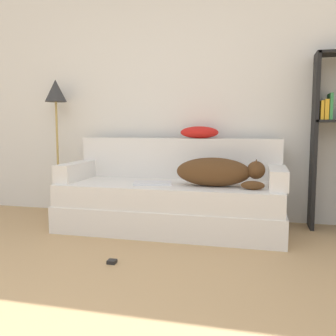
{
  "coord_description": "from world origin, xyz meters",
  "views": [
    {
      "loc": [
        0.96,
        -1.1,
        0.96
      ],
      "look_at": [
        0.15,
        2.12,
        0.59
      ],
      "focal_mm": 40.0,
      "sensor_mm": 36.0,
      "label": 1
    }
  ],
  "objects_px": {
    "floor_lamp": "(56,103)",
    "power_adapter": "(112,262)",
    "throw_pillow": "(199,132)",
    "laptop": "(153,183)",
    "couch": "(170,207)",
    "dog": "(217,172)",
    "bookshelf": "(336,132)"
  },
  "relations": [
    {
      "from": "laptop",
      "to": "floor_lamp",
      "type": "height_order",
      "value": "floor_lamp"
    },
    {
      "from": "throw_pillow",
      "to": "floor_lamp",
      "type": "height_order",
      "value": "floor_lamp"
    },
    {
      "from": "floor_lamp",
      "to": "bookshelf",
      "type": "bearing_deg",
      "value": 0.64
    },
    {
      "from": "dog",
      "to": "laptop",
      "type": "relative_size",
      "value": 2.01
    },
    {
      "from": "couch",
      "to": "floor_lamp",
      "type": "relative_size",
      "value": 1.4
    },
    {
      "from": "dog",
      "to": "floor_lamp",
      "type": "bearing_deg",
      "value": 166.2
    },
    {
      "from": "floor_lamp",
      "to": "couch",
      "type": "bearing_deg",
      "value": -14.54
    },
    {
      "from": "dog",
      "to": "throw_pillow",
      "type": "distance_m",
      "value": 0.6
    },
    {
      "from": "laptop",
      "to": "bookshelf",
      "type": "xyz_separation_m",
      "value": [
        1.61,
        0.48,
        0.46
      ]
    },
    {
      "from": "couch",
      "to": "floor_lamp",
      "type": "distance_m",
      "value": 1.72
    },
    {
      "from": "laptop",
      "to": "couch",
      "type": "bearing_deg",
      "value": 20.04
    },
    {
      "from": "couch",
      "to": "bookshelf",
      "type": "relative_size",
      "value": 1.26
    },
    {
      "from": "bookshelf",
      "to": "floor_lamp",
      "type": "xyz_separation_m",
      "value": [
        -2.83,
        -0.03,
        0.3
      ]
    },
    {
      "from": "laptop",
      "to": "dog",
      "type": "bearing_deg",
      "value": -13.48
    },
    {
      "from": "dog",
      "to": "floor_lamp",
      "type": "height_order",
      "value": "floor_lamp"
    },
    {
      "from": "dog",
      "to": "floor_lamp",
      "type": "distance_m",
      "value": 1.96
    },
    {
      "from": "couch",
      "to": "dog",
      "type": "height_order",
      "value": "dog"
    },
    {
      "from": "couch",
      "to": "floor_lamp",
      "type": "height_order",
      "value": "floor_lamp"
    },
    {
      "from": "bookshelf",
      "to": "couch",
      "type": "bearing_deg",
      "value": -165.33
    },
    {
      "from": "dog",
      "to": "throw_pillow",
      "type": "xyz_separation_m",
      "value": [
        -0.23,
        0.44,
        0.34
      ]
    },
    {
      "from": "floor_lamp",
      "to": "power_adapter",
      "type": "xyz_separation_m",
      "value": [
        1.17,
        -1.31,
        -1.2
      ]
    },
    {
      "from": "couch",
      "to": "throw_pillow",
      "type": "xyz_separation_m",
      "value": [
        0.21,
        0.35,
        0.68
      ]
    },
    {
      "from": "dog",
      "to": "laptop",
      "type": "xyz_separation_m",
      "value": [
        -0.58,
        -0.01,
        -0.12
      ]
    },
    {
      "from": "floor_lamp",
      "to": "power_adapter",
      "type": "bearing_deg",
      "value": -48.18
    },
    {
      "from": "throw_pillow",
      "to": "floor_lamp",
      "type": "relative_size",
      "value": 0.26
    },
    {
      "from": "power_adapter",
      "to": "dog",
      "type": "bearing_deg",
      "value": 53.84
    },
    {
      "from": "bookshelf",
      "to": "floor_lamp",
      "type": "height_order",
      "value": "bookshelf"
    },
    {
      "from": "couch",
      "to": "throw_pillow",
      "type": "bearing_deg",
      "value": 59.21
    },
    {
      "from": "laptop",
      "to": "bookshelf",
      "type": "relative_size",
      "value": 0.23
    },
    {
      "from": "laptop",
      "to": "power_adapter",
      "type": "height_order",
      "value": "laptop"
    },
    {
      "from": "throw_pillow",
      "to": "bookshelf",
      "type": "distance_m",
      "value": 1.26
    },
    {
      "from": "bookshelf",
      "to": "laptop",
      "type": "bearing_deg",
      "value": -163.36
    }
  ]
}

